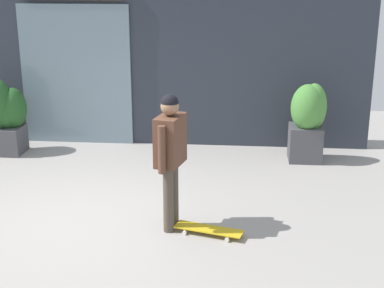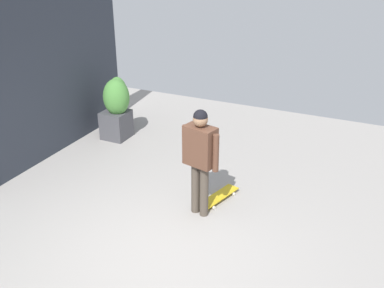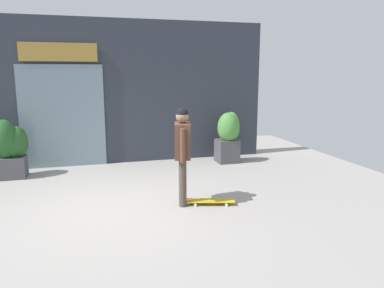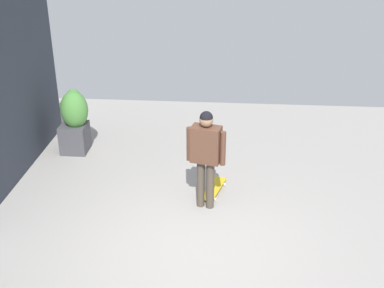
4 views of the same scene
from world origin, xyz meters
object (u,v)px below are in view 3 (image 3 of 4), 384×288
Objects in this scene: skateboarder at (182,146)px; planter_box_left at (10,147)px; skateboard at (211,201)px; planter_box_right at (229,135)px.

skateboarder reaches higher than planter_box_left.
skateboard is 4.63m from planter_box_left.
skateboarder is at bearing -124.93° from planter_box_right.
skateboarder is 1.30× the size of planter_box_right.
planter_box_left is at bearing -179.72° from planter_box_right.
skateboard is at bearing -1.60° from skateboarder.
skateboarder is 1.09m from skateboard.
planter_box_left reaches higher than skateboard.
planter_box_right is (1.42, 2.83, 0.65)m from skateboard.
skateboard is (0.47, -0.12, -0.97)m from skateboarder.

